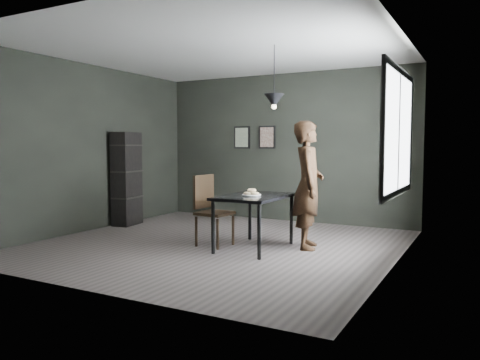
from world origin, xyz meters
The scene contains 13 objects.
ground centered at (0.00, 0.00, 0.00)m, with size 5.00×5.00×0.00m, color #3B3533.
back_wall centered at (0.00, 2.50, 1.40)m, with size 5.00×0.10×2.80m, color black.
ceiling centered at (0.00, 0.00, 2.80)m, with size 5.00×5.00×0.02m.
window_assembly centered at (2.47, 0.20, 1.60)m, with size 0.04×1.96×1.56m.
cafe_table centered at (0.60, 0.00, 0.67)m, with size 0.80×1.20×0.75m.
white_plate centered at (0.61, -0.10, 0.76)m, with size 0.23×0.23×0.01m, color white.
donut_pile centered at (0.61, -0.10, 0.79)m, with size 0.21×0.21×0.09m.
woman centered at (1.25, 0.39, 0.89)m, with size 0.65×0.43×1.78m, color black.
wood_chair centered at (-0.07, -0.09, 0.58)m, with size 0.48×0.48×1.02m.
shelf_unit centered at (-2.32, 0.68, 0.84)m, with size 0.32×0.56×1.68m, color black.
pendant_lamp centered at (0.85, 0.10, 2.05)m, with size 0.28×0.28×0.86m.
framed_print_left centered at (-0.90, 2.47, 1.60)m, with size 0.34×0.04×0.44m.
framed_print_right centered at (-0.35, 2.47, 1.60)m, with size 0.34×0.04×0.44m.
Camera 1 is at (3.47, -5.79, 1.44)m, focal length 35.00 mm.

